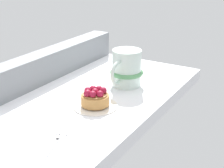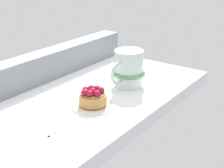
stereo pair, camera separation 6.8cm
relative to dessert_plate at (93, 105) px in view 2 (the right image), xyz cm
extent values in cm
cube|color=white|center=(2.38, 6.18, -2.02)|extent=(73.98, 38.86, 3.44)
cube|color=gray|center=(2.38, 22.66, 3.70)|extent=(72.50, 5.89, 7.98)
cylinder|color=silver|center=(0.00, 0.00, 0.02)|extent=(10.62, 10.62, 0.63)
cylinder|color=silver|center=(0.00, 0.00, -0.14)|extent=(5.84, 5.84, 0.31)
cylinder|color=#B77F42|center=(0.00, 0.00, 1.54)|extent=(6.68, 6.68, 2.41)
cylinder|color=olive|center=(0.00, 0.00, 2.89)|extent=(5.88, 5.88, 0.30)
sphere|color=maroon|center=(0.00, 0.00, 3.52)|extent=(1.72, 1.72, 1.72)
sphere|color=maroon|center=(1.85, 0.09, 3.57)|extent=(1.64, 1.64, 1.64)
sphere|color=maroon|center=(1.23, 1.36, 3.51)|extent=(1.75, 1.75, 1.75)
sphere|color=maroon|center=(-0.24, 1.85, 3.53)|extent=(1.78, 1.78, 1.78)
sphere|color=maroon|center=(-1.76, 0.86, 3.54)|extent=(1.89, 1.89, 1.89)
sphere|color=maroon|center=(-1.71, -0.54, 3.66)|extent=(1.64, 1.64, 1.64)
sphere|color=maroon|center=(-0.55, -1.74, 3.53)|extent=(1.69, 1.69, 1.69)
sphere|color=maroon|center=(1.43, -1.36, 3.63)|extent=(1.77, 1.77, 1.77)
cylinder|color=silver|center=(16.06, 0.31, 4.71)|extent=(7.86, 7.86, 10.00)
torus|color=#569960|center=(16.06, 0.31, 3.41)|extent=(9.10, 9.10, 1.20)
torus|color=silver|center=(11.16, 0.31, 4.71)|extent=(6.49, 0.89, 6.49)
cube|color=silver|center=(-22.44, -4.01, 0.01)|extent=(12.46, 4.72, 0.60)
cube|color=silver|center=(-16.32, -1.98, 0.01)|extent=(1.32, 0.91, 0.60)
cube|color=silver|center=(-12.65, -1.92, 0.01)|extent=(3.40, 1.33, 0.60)
cube|color=silver|center=(-12.88, -1.23, 0.01)|extent=(3.40, 1.33, 0.60)
cube|color=silver|center=(-13.11, -0.53, 0.01)|extent=(3.40, 1.33, 0.60)
cube|color=silver|center=(-13.34, 0.17, 0.01)|extent=(3.40, 1.33, 0.60)
camera|label=1|loc=(-60.93, -41.04, 34.61)|focal=54.65mm
camera|label=2|loc=(-57.20, -46.71, 34.61)|focal=54.65mm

